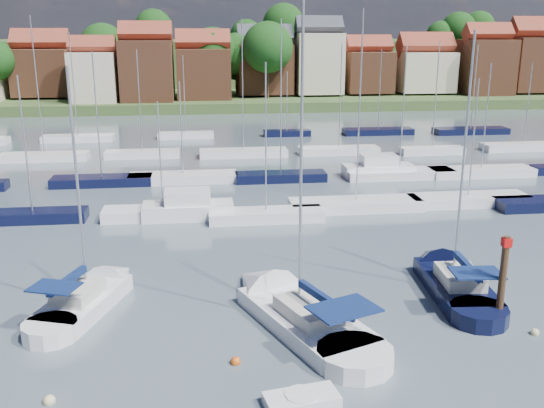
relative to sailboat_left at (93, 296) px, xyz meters
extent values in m
plane|color=#424E59|center=(10.19, 34.83, -0.36)|extent=(260.00, 260.00, 0.00)
cube|color=white|center=(-0.33, -0.95, -0.11)|extent=(4.52, 6.78, 1.20)
cone|color=white|center=(0.95, 2.75, -0.11)|extent=(3.47, 3.73, 2.61)
cylinder|color=white|center=(-1.36, -3.91, -0.11)|extent=(3.32, 3.32, 1.20)
cube|color=beige|center=(-0.47, -1.36, 0.84)|extent=(2.58, 3.07, 0.70)
cylinder|color=#B2B2B7|center=(-0.19, -0.54, 6.29)|extent=(0.14, 0.14, 11.61)
cylinder|color=#B2B2B7|center=(-0.76, -2.19, 1.69)|extent=(1.23, 3.32, 0.10)
cube|color=#102050|center=(-0.76, -2.19, 1.84)|extent=(1.37, 3.22, 0.35)
cube|color=#102050|center=(-1.13, -3.26, 1.99)|extent=(2.61, 2.21, 0.08)
cube|color=white|center=(10.78, -4.24, -0.11)|extent=(6.20, 8.86, 1.20)
cone|color=white|center=(8.88, 0.50, -0.11)|extent=(4.64, 4.95, 3.41)
cylinder|color=white|center=(12.29, -8.04, -0.11)|extent=(4.43, 4.43, 1.20)
cube|color=beige|center=(10.99, -4.77, 0.84)|extent=(3.48, 4.05, 0.70)
cylinder|color=#B2B2B7|center=(10.57, -3.71, 8.06)|extent=(0.14, 0.14, 15.14)
cylinder|color=#B2B2B7|center=(11.41, -5.82, 1.69)|extent=(1.78, 4.26, 0.10)
cube|color=#102050|center=(11.41, -5.82, 1.84)|extent=(1.88, 4.12, 0.35)
cube|color=#102050|center=(11.96, -7.20, 1.99)|extent=(3.45, 2.97, 0.08)
cube|color=black|center=(19.75, -1.28, -0.11)|extent=(3.49, 7.21, 1.20)
cone|color=black|center=(20.12, 3.07, -0.11)|extent=(3.19, 3.63, 2.91)
cylinder|color=black|center=(19.46, -4.76, -0.11)|extent=(3.15, 3.15, 1.20)
cube|color=beige|center=(19.71, -1.76, 0.84)|extent=(2.28, 3.07, 0.70)
cylinder|color=#B2B2B7|center=(19.79, -0.80, 7.10)|extent=(0.14, 0.14, 13.23)
cylinder|color=#B2B2B7|center=(19.63, -2.73, 1.69)|extent=(0.43, 3.88, 0.10)
cube|color=#102050|center=(19.63, -2.73, 1.84)|extent=(0.61, 3.70, 0.35)
cube|color=#102050|center=(19.52, -3.99, 1.99)|extent=(2.61, 1.95, 0.08)
cube|color=white|center=(9.53, -10.62, -0.16)|extent=(3.06, 1.80, 0.56)
cylinder|color=white|center=(9.53, -10.62, 0.00)|extent=(1.33, 1.33, 0.36)
cylinder|color=#4C331E|center=(20.38, -4.99, 0.80)|extent=(0.36, 0.36, 6.82)
cube|color=red|center=(20.38, -4.99, 3.93)|extent=(0.40, 0.40, 0.44)
sphere|color=beige|center=(-0.23, -9.26, -0.36)|extent=(0.48, 0.48, 0.48)
sphere|color=#D85914|center=(7.19, -7.20, -0.36)|extent=(0.45, 0.45, 0.45)
sphere|color=beige|center=(13.55, -8.57, -0.36)|extent=(0.48, 0.48, 0.48)
sphere|color=beige|center=(10.54, 1.25, -0.36)|extent=(0.51, 0.51, 0.51)
sphere|color=beige|center=(21.60, -6.28, -0.36)|extent=(0.42, 0.42, 0.42)
cube|color=black|center=(-6.91, 15.37, -0.01)|extent=(8.01, 2.24, 1.00)
cylinder|color=#B2B2B7|center=(-6.91, 15.37, 5.57)|extent=(0.12, 0.12, 10.16)
cube|color=white|center=(2.93, 15.03, -0.01)|extent=(9.22, 2.58, 1.00)
cylinder|color=#B2B2B7|center=(2.93, 15.03, 4.58)|extent=(0.12, 0.12, 8.18)
cube|color=white|center=(10.83, 13.44, -0.01)|extent=(8.78, 2.46, 1.00)
cylinder|color=#B2B2B7|center=(10.83, 13.44, 6.02)|extent=(0.12, 0.12, 11.06)
cube|color=white|center=(18.43, 15.50, -0.01)|extent=(10.79, 3.02, 1.00)
cylinder|color=#B2B2B7|center=(18.43, 15.50, 7.92)|extent=(0.12, 0.12, 14.87)
cube|color=white|center=(28.18, 15.86, -0.01)|extent=(10.13, 2.84, 1.00)
cylinder|color=#B2B2B7|center=(28.18, 15.86, 5.28)|extent=(0.12, 0.12, 9.59)
cube|color=white|center=(4.88, 14.83, 0.14)|extent=(7.00, 2.60, 1.40)
cube|color=white|center=(4.88, 14.83, 1.24)|extent=(3.50, 2.20, 1.30)
cube|color=black|center=(-3.36, 26.47, -0.01)|extent=(9.30, 2.60, 1.00)
cylinder|color=#B2B2B7|center=(-3.36, 26.47, 6.23)|extent=(0.12, 0.12, 11.48)
cube|color=white|center=(4.25, 26.84, -0.01)|extent=(10.40, 2.91, 1.00)
cylinder|color=#B2B2B7|center=(4.25, 26.84, 4.87)|extent=(0.12, 0.12, 8.77)
cube|color=black|center=(13.68, 26.11, -0.01)|extent=(8.80, 2.46, 1.00)
cylinder|color=#B2B2B7|center=(13.68, 26.11, 7.65)|extent=(0.12, 0.12, 14.33)
cube|color=white|center=(25.59, 25.99, -0.01)|extent=(10.73, 3.00, 1.00)
cylinder|color=#B2B2B7|center=(25.59, 25.99, 6.56)|extent=(0.12, 0.12, 12.14)
cube|color=white|center=(34.02, 25.80, -0.01)|extent=(10.48, 2.93, 1.00)
cylinder|color=#B2B2B7|center=(34.02, 25.80, 5.63)|extent=(0.12, 0.12, 10.28)
cube|color=white|center=(23.66, 26.83, 0.14)|extent=(7.00, 2.60, 1.40)
cube|color=white|center=(23.66, 26.83, 1.24)|extent=(3.50, 2.20, 1.30)
cube|color=white|center=(-11.52, 39.04, -0.01)|extent=(9.71, 2.72, 1.00)
cylinder|color=#B2B2B7|center=(-11.52, 39.04, 7.93)|extent=(0.12, 0.12, 14.88)
cube|color=white|center=(-0.64, 39.34, -0.01)|extent=(8.49, 2.38, 1.00)
cylinder|color=#B2B2B7|center=(-0.64, 39.34, 6.14)|extent=(0.12, 0.12, 11.31)
cube|color=white|center=(10.99, 38.61, -0.01)|extent=(10.16, 2.85, 1.00)
cylinder|color=#B2B2B7|center=(10.99, 38.61, 7.78)|extent=(0.12, 0.12, 14.59)
cube|color=white|center=(22.37, 38.73, -0.01)|extent=(9.53, 2.67, 1.00)
cylinder|color=#B2B2B7|center=(22.37, 38.73, 6.44)|extent=(0.12, 0.12, 11.91)
cube|color=white|center=(33.35, 37.34, -0.01)|extent=(7.62, 2.13, 1.00)
cylinder|color=#B2B2B7|center=(33.35, 37.34, 6.55)|extent=(0.12, 0.12, 12.13)
cube|color=white|center=(45.42, 38.42, -0.01)|extent=(10.17, 2.85, 1.00)
cylinder|color=#B2B2B7|center=(45.42, 38.42, 5.35)|extent=(0.12, 0.12, 9.73)
cube|color=white|center=(-10.06, 51.39, -0.01)|extent=(9.24, 2.59, 1.00)
cylinder|color=#B2B2B7|center=(-10.06, 51.39, 7.07)|extent=(0.12, 0.12, 13.17)
cube|color=white|center=(4.11, 52.13, -0.01)|extent=(7.57, 2.12, 1.00)
cylinder|color=#B2B2B7|center=(4.11, 52.13, 5.61)|extent=(0.12, 0.12, 10.24)
cube|color=black|center=(18.08, 52.30, -0.01)|extent=(6.58, 1.84, 1.00)
cylinder|color=#B2B2B7|center=(18.08, 52.30, 4.49)|extent=(0.12, 0.12, 8.01)
cube|color=black|center=(31.13, 52.24, -0.01)|extent=(9.92, 2.78, 1.00)
cylinder|color=#B2B2B7|center=(31.13, 52.24, 5.95)|extent=(0.12, 0.12, 10.92)
cube|color=black|center=(44.48, 51.20, -0.01)|extent=(10.55, 2.95, 1.00)
cylinder|color=#B2B2B7|center=(44.48, 51.20, 6.24)|extent=(0.12, 0.12, 11.51)
cube|color=#3D562B|center=(10.19, 111.83, -0.06)|extent=(200.00, 70.00, 3.00)
cube|color=#3D562B|center=(10.19, 136.83, 4.64)|extent=(200.00, 60.00, 14.00)
cube|color=brown|center=(-23.45, 92.62, 6.20)|extent=(10.37, 9.97, 8.73)
cube|color=brown|center=(-23.45, 92.62, 11.83)|extent=(10.57, 5.13, 5.13)
cube|color=beige|center=(-12.55, 83.84, 5.72)|extent=(8.09, 8.80, 8.96)
cube|color=brown|center=(-12.55, 83.84, 11.19)|extent=(8.25, 4.00, 4.00)
cube|color=brown|center=(-3.15, 84.77, 6.72)|extent=(9.36, 10.17, 10.97)
cube|color=brown|center=(-3.15, 84.77, 13.35)|extent=(9.54, 4.63, 4.63)
cube|color=brown|center=(7.15, 86.48, 5.95)|extent=(9.90, 8.56, 9.42)
cube|color=brown|center=(7.15, 86.48, 11.87)|extent=(10.10, 4.90, 4.90)
cube|color=brown|center=(19.29, 91.48, 6.58)|extent=(10.59, 8.93, 9.49)
cube|color=#383A42|center=(19.29, 91.48, 12.63)|extent=(10.80, 5.24, 5.24)
cube|color=beige|center=(29.90, 90.63, 7.66)|extent=(9.01, 8.61, 11.65)
cube|color=#383A42|center=(29.90, 90.63, 14.59)|extent=(9.19, 4.46, 4.46)
cube|color=brown|center=(40.37, 91.83, 5.84)|extent=(9.10, 9.34, 8.00)
cube|color=brown|center=(40.37, 91.83, 10.95)|extent=(9.28, 4.50, 4.50)
cube|color=beige|center=(52.15, 91.42, 5.78)|extent=(10.86, 9.59, 7.88)
cube|color=brown|center=(52.15, 91.42, 11.05)|extent=(11.07, 5.37, 5.37)
cube|color=brown|center=(63.95, 88.75, 6.72)|extent=(9.18, 9.96, 10.97)
cube|color=brown|center=(63.95, 88.75, 13.33)|extent=(9.36, 4.54, 4.54)
cube|color=brown|center=(75.37, 90.04, 7.22)|extent=(11.39, 9.67, 10.76)
cube|color=brown|center=(75.37, 90.04, 14.00)|extent=(11.62, 5.64, 5.64)
cylinder|color=#382619|center=(66.97, 110.34, 8.15)|extent=(0.50, 0.50, 4.47)
sphere|color=#1C4E18|center=(66.97, 110.34, 14.22)|extent=(8.18, 8.18, 8.18)
cylinder|color=#382619|center=(13.66, 90.76, 3.47)|extent=(0.50, 0.50, 4.46)
sphere|color=#1C4E18|center=(13.66, 90.76, 9.52)|extent=(8.15, 8.15, 8.15)
cylinder|color=#382619|center=(25.42, 108.51, 8.21)|extent=(0.50, 0.50, 5.15)
sphere|color=#1C4E18|center=(25.42, 108.51, 15.20)|extent=(9.41, 9.41, 9.41)
cylinder|color=#382619|center=(-3.35, 111.15, 8.31)|extent=(0.50, 0.50, 4.56)
sphere|color=#1C4E18|center=(-3.35, 111.15, 14.50)|extent=(8.34, 8.34, 8.34)
cylinder|color=#382619|center=(-13.04, 100.08, 3.81)|extent=(0.50, 0.50, 5.15)
sphere|color=#1C4E18|center=(-13.04, 100.08, 10.81)|extent=(9.42, 9.42, 9.42)
cylinder|color=#382619|center=(-28.48, 102.15, 6.40)|extent=(0.50, 0.50, 3.42)
sphere|color=#1C4E18|center=(-28.48, 102.15, 11.04)|extent=(6.26, 6.26, 6.26)
cylinder|color=#382619|center=(23.95, 99.54, 3.12)|extent=(0.50, 0.50, 3.77)
sphere|color=#1C4E18|center=(23.95, 99.54, 8.23)|extent=(6.89, 6.89, 6.89)
cylinder|color=#382619|center=(19.24, 85.77, 3.84)|extent=(0.50, 0.50, 5.21)
sphere|color=#1C4E18|center=(19.24, 85.77, 10.92)|extent=(9.53, 9.53, 9.53)
cylinder|color=#382619|center=(72.13, 96.45, 2.72)|extent=(0.50, 0.50, 2.97)
sphere|color=#1C4E18|center=(72.13, 96.45, 6.76)|extent=(5.44, 5.44, 5.44)
cylinder|color=#382619|center=(9.05, 88.58, 3.66)|extent=(0.50, 0.50, 4.84)
sphere|color=#1C4E18|center=(9.05, 88.58, 10.23)|extent=(8.85, 8.85, 8.85)
cylinder|color=#382619|center=(62.87, 110.55, 7.80)|extent=(0.50, 0.50, 3.72)
sphere|color=#1C4E18|center=(62.87, 110.55, 12.85)|extent=(6.80, 6.80, 6.80)
cylinder|color=#382619|center=(64.24, 88.96, 3.26)|extent=(0.50, 0.50, 4.05)
sphere|color=#1C4E18|center=(64.24, 88.96, 8.75)|extent=(7.40, 7.40, 7.40)
cylinder|color=#382619|center=(17.03, 108.12, 7.55)|extent=(0.50, 0.50, 3.93)
sphere|color=#1C4E18|center=(17.03, 108.12, 12.88)|extent=(7.19, 7.19, 7.19)
cylinder|color=#382619|center=(40.84, 95.00, 3.15)|extent=(0.50, 0.50, 3.82)
sphere|color=#1C4E18|center=(40.84, 95.00, 8.34)|extent=(6.99, 6.99, 6.99)
cylinder|color=#382619|center=(-7.25, 87.95, 2.98)|extent=(0.50, 0.50, 3.48)
sphere|color=#1C4E18|center=(-7.25, 87.95, 7.70)|extent=(6.37, 6.37, 6.37)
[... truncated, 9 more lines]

